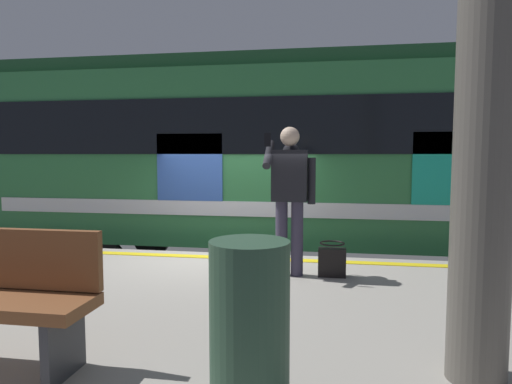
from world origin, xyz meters
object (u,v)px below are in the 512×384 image
at_px(station_column, 487,84).
at_px(passenger, 290,188).
at_px(handbag, 332,261).
at_px(trash_bin, 250,328).
at_px(train_carriage, 317,152).

bearing_deg(station_column, passenger, -58.60).
relative_size(handbag, station_column, 0.11).
relative_size(station_column, trash_bin, 3.83).
distance_m(handbag, station_column, 2.92).
bearing_deg(trash_bin, station_column, -155.71).
xyz_separation_m(train_carriage, passenger, (0.20, 3.35, -0.42)).
height_order(train_carriage, handbag, train_carriage).
distance_m(passenger, handbag, 0.96).
distance_m(passenger, trash_bin, 2.89).
bearing_deg(passenger, station_column, 121.40).
bearing_deg(train_carriage, passenger, 86.59).
height_order(handbag, trash_bin, trash_bin).
relative_size(passenger, station_column, 0.47).
distance_m(passenger, station_column, 2.75).
bearing_deg(station_column, train_carriage, -78.18).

